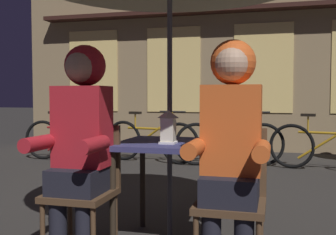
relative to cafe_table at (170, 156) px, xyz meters
The scene contains 10 objects.
cafe_table is the anchor object (origin of this frame).
lantern 0.25m from the cafe_table, 79.86° to the right, with size 0.11×0.11×0.23m.
chair_left 0.62m from the cafe_table, 142.45° to the right, with size 0.40×0.40×0.87m.
chair_right 0.62m from the cafe_table, 37.55° to the right, with size 0.40×0.40×0.87m.
person_left_hooded 0.67m from the cafe_table, 138.43° to the right, with size 0.45×0.56×1.40m.
person_right_hooded 0.67m from the cafe_table, 41.57° to the right, with size 0.45×0.56×1.40m.
bicycle_nearest 4.10m from the cafe_table, 128.51° to the left, with size 1.68×0.10×0.84m.
bicycle_second 3.59m from the cafe_table, 109.71° to the left, with size 1.66×0.35×0.84m.
bicycle_third 3.39m from the cafe_table, 89.06° to the left, with size 1.65×0.40×0.84m.
bicycle_fourth 3.60m from the cafe_table, 65.88° to the left, with size 1.65×0.42×0.84m.
Camera 1 is at (0.72, -2.75, 1.06)m, focal length 42.77 mm.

